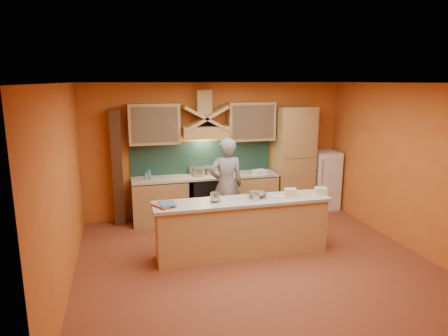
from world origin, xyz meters
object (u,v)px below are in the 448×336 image
object	(u,v)px
kitchen_scale	(256,197)
mixing_bowl	(257,195)
stove	(206,197)
fridge	(323,180)
person	(226,185)

from	to	relation	value
kitchen_scale	mixing_bowl	distance (m)	0.17
stove	mixing_bowl	size ratio (longest dim) A/B	2.96
fridge	stove	bearing A→B (deg)	180.00
mixing_bowl	person	bearing A→B (deg)	105.26
person	kitchen_scale	distance (m)	1.16
stove	kitchen_scale	bearing A→B (deg)	-78.17
person	stove	bearing A→B (deg)	-75.75
person	kitchen_scale	world-z (taller)	person
stove	fridge	size ratio (longest dim) A/B	0.69
fridge	kitchen_scale	bearing A→B (deg)	-139.47
person	mixing_bowl	world-z (taller)	person
stove	kitchen_scale	size ratio (longest dim) A/B	8.26
fridge	mixing_bowl	distance (m)	2.88
stove	person	world-z (taller)	person
stove	person	distance (m)	0.96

